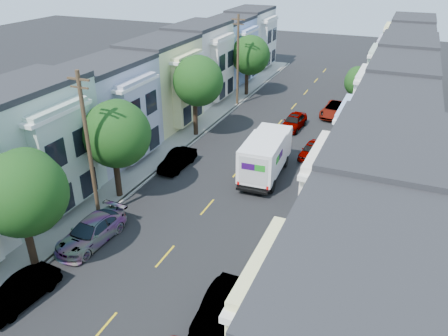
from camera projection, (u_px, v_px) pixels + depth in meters
name	position (u px, v px, depth m)	size (l,w,h in m)	color
ground	(165.00, 256.00, 26.05)	(160.00, 160.00, 0.00)	black
road_slab	(250.00, 157.00, 38.38)	(12.00, 70.00, 0.02)	black
curb_left	(189.00, 146.00, 40.45)	(0.30, 70.00, 0.15)	gray
curb_right	(319.00, 169.00, 36.25)	(0.30, 70.00, 0.15)	gray
sidewalk_left	(176.00, 144.00, 40.90)	(2.60, 70.00, 0.15)	gray
sidewalk_right	(334.00, 171.00, 35.80)	(2.60, 70.00, 0.15)	gray
centerline	(250.00, 157.00, 38.38)	(0.12, 70.00, 0.01)	gold
townhouse_row_left	(142.00, 138.00, 42.25)	(5.00, 70.00, 8.50)	#A3B8E5
townhouse_row_right	(383.00, 181.00, 34.52)	(5.00, 70.00, 8.50)	#A3B8E5
tree_b	(22.00, 193.00, 23.10)	(4.70, 4.70, 7.22)	black
tree_c	(116.00, 134.00, 29.95)	(4.70, 4.70, 7.41)	black
tree_d	(197.00, 81.00, 40.26)	(4.70, 4.70, 7.86)	black
tree_e	(250.00, 55.00, 52.23)	(4.70, 4.70, 7.35)	black
tree_far_r	(358.00, 82.00, 45.68)	(3.10, 3.10, 5.49)	black
utility_pole_near	(89.00, 148.00, 27.55)	(1.60, 0.26, 10.00)	#42301E
utility_pole_far	(238.00, 61.00, 48.94)	(1.60, 0.26, 10.00)	#42301E
fedex_truck	(266.00, 155.00, 34.44)	(2.71, 7.03, 3.37)	white
lead_sedan	(294.00, 122.00, 44.18)	(1.77, 4.63, 1.50)	black
parked_left_b	(21.00, 292.00, 22.39)	(1.45, 4.11, 1.37)	black
parked_left_c	(91.00, 232.00, 27.00)	(2.12, 5.04, 1.51)	#A8A8A9
parked_left_d	(178.00, 160.00, 36.26)	(1.49, 4.22, 1.41)	#5C1906
parked_right_b	(220.00, 306.00, 21.51)	(1.47, 4.15, 1.38)	silver
parked_right_c	(311.00, 150.00, 38.20)	(1.51, 3.94, 1.28)	black
parked_right_d	(335.00, 110.00, 47.49)	(2.41, 5.22, 1.45)	#0C0F3D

